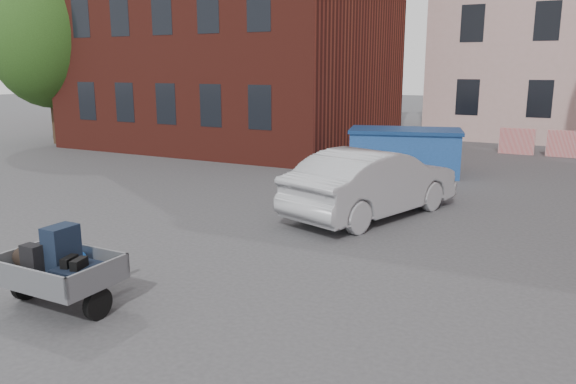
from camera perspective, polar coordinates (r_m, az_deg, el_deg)
The scene contains 7 objects.
ground at distance 10.16m, azimuth -1.12°, elevation -6.51°, with size 120.00×120.00×0.00m, color #38383A.
far_building at distance 39.14m, azimuth -11.85°, elevation 13.30°, with size 6.00×6.00×8.00m, color maroon.
tree at distance 27.05m, azimuth -23.17°, elevation 15.51°, with size 5.28×5.28×8.30m.
barriers at distance 23.61m, azimuth 26.32°, elevation 4.40°, with size 4.70×0.18×1.00m.
trailer at distance 8.47m, azimuth -22.39°, elevation -7.10°, with size 1.61×1.81×1.20m.
dumpster at distance 18.13m, azimuth 11.75°, elevation 4.06°, with size 3.77×2.60×1.44m.
silver_car at distance 12.85m, azimuth 8.63°, elevation 0.95°, with size 1.62×4.66×1.53m, color #A1A3A8.
Camera 1 is at (4.60, -8.43, 3.32)m, focal length 35.00 mm.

